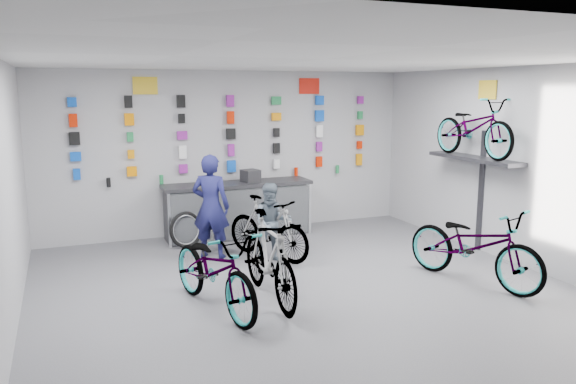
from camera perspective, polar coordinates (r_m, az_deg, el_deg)
name	(u,v)px	position (r m, az deg, el deg)	size (l,w,h in m)	color
floor	(321,303)	(7.22, 3.38, -11.20)	(8.00, 8.00, 0.00)	#4F4F54
ceiling	(324,59)	(6.73, 3.66, 13.32)	(8.00, 8.00, 0.00)	white
wall_back	(230,152)	(10.53, -5.90, 4.02)	(7.00, 7.00, 0.00)	#B9B9BC
wall_left	(1,208)	(6.20, -27.17, -1.48)	(8.00, 8.00, 0.00)	#B9B9BC
wall_right	(542,171)	(8.89, 24.36, 1.99)	(8.00, 8.00, 0.00)	#B9B9BC
counter	(238,210)	(10.26, -5.08, -1.87)	(2.70, 0.66, 1.00)	black
merch_wall	(228,136)	(10.42, -6.10, 5.67)	(5.57, 0.08, 1.56)	blue
wall_bracket	(475,164)	(9.64, 18.50, 2.75)	(0.39, 1.90, 2.00)	#333338
sign_left	(145,86)	(10.14, -14.31, 10.43)	(0.42, 0.02, 0.30)	yellow
sign_right	(309,86)	(11.00, 2.18, 10.70)	(0.42, 0.02, 0.30)	red
sign_side	(487,90)	(9.66, 19.60, 9.76)	(0.02, 0.40, 0.30)	yellow
bike_left	(215,269)	(6.88, -7.46, -7.80)	(0.68, 1.96, 1.03)	gray
bike_center	(269,258)	(7.12, -1.91, -6.69)	(0.53, 1.88, 1.13)	gray
bike_right	(474,245)	(8.17, 18.40, -5.13)	(0.72, 2.07, 1.09)	gray
bike_service	(268,228)	(8.90, -2.05, -3.65)	(0.47, 1.66, 1.00)	gray
bike_wall	(474,128)	(9.53, 18.34, 6.24)	(0.63, 1.80, 0.95)	gray
clerk	(211,207)	(8.94, -7.84, -1.47)	(0.61, 0.40, 1.66)	#161748
customer	(272,223)	(8.67, -1.62, -3.18)	(0.61, 0.47, 1.25)	#525F6C
spare_wheel	(186,230)	(9.70, -10.32, -3.79)	(0.64, 0.34, 0.63)	black
register	(250,176)	(10.23, -3.84, 1.66)	(0.28, 0.30, 0.22)	black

